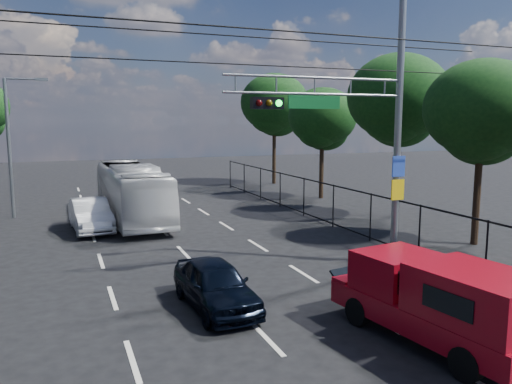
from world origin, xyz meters
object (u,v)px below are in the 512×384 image
red_pickup (437,299)px  white_van (90,215)px  signal_mast (368,111)px  white_bus (132,192)px  navy_hatchback (215,285)px

red_pickup → white_van: (-6.43, 14.98, -0.30)m
signal_mast → red_pickup: 7.27m
signal_mast → white_bus: size_ratio=0.95×
red_pickup → white_bus: white_bus is taller
signal_mast → navy_hatchback: 7.62m
navy_hatchback → white_van: 11.41m
white_van → navy_hatchback: bearing=-81.7°
red_pickup → navy_hatchback: size_ratio=1.43×
signal_mast → white_bus: 13.43m
red_pickup → white_bus: size_ratio=0.53×
red_pickup → white_bus: 17.46m
white_bus → signal_mast: bearing=-62.7°
navy_hatchback → red_pickup: bearing=-47.3°
red_pickup → white_van: size_ratio=1.23×
navy_hatchback → white_bus: bearing=88.5°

